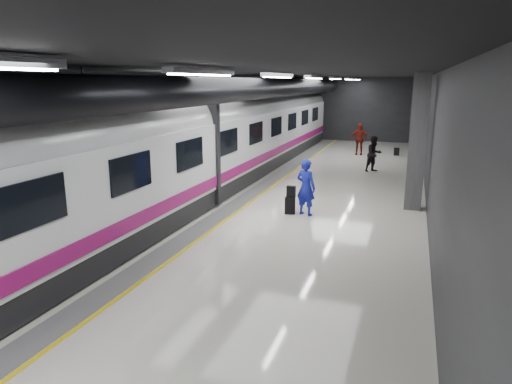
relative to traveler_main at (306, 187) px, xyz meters
The scene contains 9 objects.
ground 1.56m from the traveler_main, behind, with size 40.00×40.00×0.00m, color beige.
platform_hall 3.18m from the traveler_main, 149.44° to the left, with size 10.02×40.02×4.51m.
train 4.66m from the traveler_main, behind, with size 3.05×38.00×4.05m.
traveler_main is the anchor object (origin of this frame).
suitcase_main 0.82m from the traveler_main, behind, with size 0.34×0.21×0.55m, color black.
shoulder_bag 0.51m from the traveler_main, behind, with size 0.28×0.15×0.38m, color black.
traveler_far_a 8.40m from the traveler_main, 80.13° to the left, with size 0.83×0.65×1.71m, color black.
traveler_far_b 13.35m from the traveler_main, 89.29° to the left, with size 1.09×0.45×1.85m, color maroon.
suitcase_far 14.03m from the traveler_main, 80.54° to the left, with size 0.31×0.20×0.45m, color black.
Camera 1 is at (4.37, -13.95, 4.21)m, focal length 32.00 mm.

